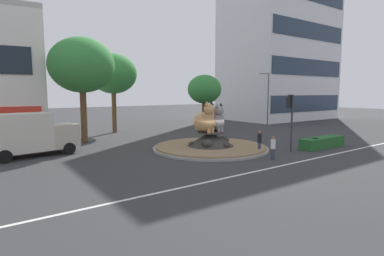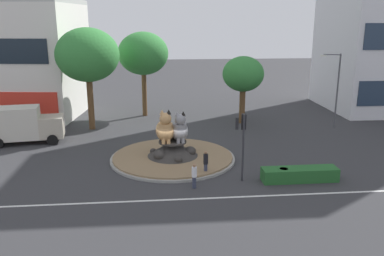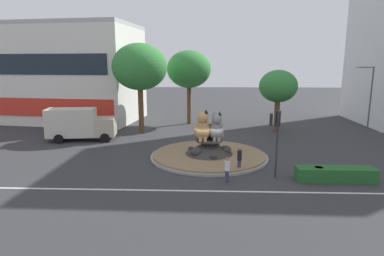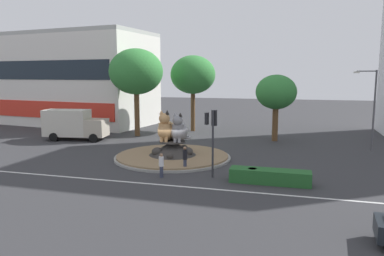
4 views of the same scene
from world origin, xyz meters
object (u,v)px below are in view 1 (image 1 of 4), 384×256
object	(u,v)px
broadleaf_tree_behind_island	(113,74)
delivery_box_truck	(27,134)
second_tree_near_tower	(204,90)
litter_bin	(315,144)
office_tower	(280,36)
cat_statue_calico	(205,121)
streetlight_arm	(267,96)
cat_statue_grey	(215,121)
pedestrian_black_shirt	(259,141)
traffic_light_mast	(290,110)
pedestrian_white_shirt	(273,147)
third_tree_left	(82,66)

from	to	relation	value
broadleaf_tree_behind_island	delivery_box_truck	bearing A→B (deg)	-137.84
broadleaf_tree_behind_island	second_tree_near_tower	xyz separation A→B (m)	(10.15, -4.36, -1.81)
litter_bin	office_tower	bearing A→B (deg)	44.33
second_tree_near_tower	litter_bin	world-z (taller)	second_tree_near_tower
cat_statue_calico	streetlight_arm	world-z (taller)	streetlight_arm
litter_bin	delivery_box_truck	bearing A→B (deg)	152.14
cat_statue_grey	pedestrian_black_shirt	world-z (taller)	cat_statue_grey
cat_statue_grey	litter_bin	bearing A→B (deg)	48.16
traffic_light_mast	pedestrian_white_shirt	world-z (taller)	traffic_light_mast
traffic_light_mast	streetlight_arm	world-z (taller)	streetlight_arm
streetlight_arm	delivery_box_truck	xyz separation A→B (m)	(-29.37, -2.53, -2.52)
cat_statue_calico	litter_bin	size ratio (longest dim) A/B	2.89
litter_bin	streetlight_arm	bearing A→B (deg)	54.83
cat_statue_grey	office_tower	distance (m)	35.24
office_tower	third_tree_left	world-z (taller)	office_tower
traffic_light_mast	office_tower	world-z (taller)	office_tower
cat_statue_grey	cat_statue_calico	bearing A→B (deg)	-90.95
pedestrian_white_shirt	broadleaf_tree_behind_island	bearing A→B (deg)	-107.21
pedestrian_black_shirt	pedestrian_white_shirt	bearing A→B (deg)	-105.61
cat_statue_calico	office_tower	size ratio (longest dim) A/B	0.09
traffic_light_mast	office_tower	size ratio (longest dim) A/B	0.16
office_tower	pedestrian_black_shirt	bearing A→B (deg)	-142.91
third_tree_left	delivery_box_truck	world-z (taller)	third_tree_left
second_tree_near_tower	cat_statue_grey	bearing A→B (deg)	-124.23
second_tree_near_tower	third_tree_left	world-z (taller)	third_tree_left
traffic_light_mast	second_tree_near_tower	bearing A→B (deg)	-2.07
streetlight_arm	traffic_light_mast	bearing A→B (deg)	53.95
streetlight_arm	pedestrian_white_shirt	distance (m)	20.83
pedestrian_white_shirt	pedestrian_black_shirt	size ratio (longest dim) A/B	0.94
delivery_box_truck	second_tree_near_tower	bearing A→B (deg)	6.22
broadleaf_tree_behind_island	third_tree_left	bearing A→B (deg)	-134.05
third_tree_left	traffic_light_mast	bearing A→B (deg)	-50.45
broadleaf_tree_behind_island	cat_statue_grey	bearing A→B (deg)	-78.90
third_tree_left	pedestrian_black_shirt	bearing A→B (deg)	-54.03
traffic_light_mast	delivery_box_truck	size ratio (longest dim) A/B	0.67
third_tree_left	pedestrian_white_shirt	size ratio (longest dim) A/B	5.93
office_tower	litter_bin	world-z (taller)	office_tower
streetlight_arm	pedestrian_black_shirt	size ratio (longest dim) A/B	4.15
litter_bin	broadleaf_tree_behind_island	bearing A→B (deg)	115.31
traffic_light_mast	broadleaf_tree_behind_island	world-z (taller)	broadleaf_tree_behind_island
cat_statue_grey	office_tower	size ratio (longest dim) A/B	0.09
streetlight_arm	litter_bin	distance (m)	16.53
third_tree_left	office_tower	bearing A→B (deg)	10.29
office_tower	third_tree_left	xyz separation A→B (m)	(-36.75, -6.67, -7.46)
pedestrian_black_shirt	third_tree_left	bearing A→B (deg)	135.55
second_tree_near_tower	pedestrian_white_shirt	bearing A→B (deg)	-112.20
second_tree_near_tower	litter_bin	bearing A→B (deg)	-92.20
cat_statue_calico	broadleaf_tree_behind_island	world-z (taller)	broadleaf_tree_behind_island
delivery_box_truck	third_tree_left	bearing A→B (deg)	30.23
office_tower	pedestrian_black_shirt	xyz separation A→B (m)	(-27.13, -19.93, -13.74)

